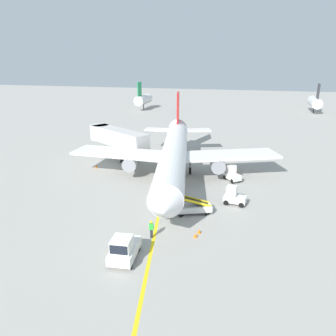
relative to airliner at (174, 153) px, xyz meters
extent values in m
plane|color=#9E9B93|center=(1.55, -10.94, -3.42)|extent=(300.00, 300.00, 0.00)
cube|color=yellow|center=(0.10, -5.94, -3.41)|extent=(15.40, 78.62, 0.01)
cylinder|color=white|center=(0.10, -0.54, 0.03)|extent=(8.90, 30.08, 3.30)
cone|color=white|center=(3.16, -16.44, 0.03)|extent=(3.63, 2.97, 3.23)
cone|color=white|center=(-2.99, 15.57, 0.43)|extent=(3.61, 3.34, 3.14)
cube|color=white|center=(7.17, 2.35, -0.37)|extent=(13.69, 9.11, 0.36)
cylinder|color=gray|center=(5.75, 1.06, -1.37)|extent=(2.47, 3.50, 1.90)
cube|color=white|center=(-7.54, -0.48, -0.37)|extent=(13.08, 4.65, 0.36)
cylinder|color=gray|center=(-5.74, -1.15, -1.37)|extent=(2.47, 3.50, 1.90)
cube|color=red|center=(-2.54, 13.21, 4.08)|extent=(1.03, 3.98, 5.20)
cube|color=white|center=(0.48, 13.39, 0.43)|extent=(5.63, 3.76, 0.24)
cube|color=white|center=(-5.41, 12.25, 0.43)|extent=(5.30, 2.46, 0.24)
cylinder|color=#4C4C51|center=(2.27, -11.83, -1.86)|extent=(0.20, 0.20, 3.12)
cylinder|color=black|center=(2.27, -11.83, -3.14)|extent=(0.45, 0.62, 0.56)
cylinder|color=#4C4C51|center=(1.89, 1.84, -1.86)|extent=(0.20, 0.20, 3.12)
cylinder|color=black|center=(1.89, 1.84, -2.94)|extent=(0.52, 1.01, 0.96)
cylinder|color=#4C4C51|center=(-2.44, 1.01, -1.86)|extent=(0.20, 0.20, 3.12)
cylinder|color=black|center=(-2.44, 1.01, -2.94)|extent=(0.52, 1.01, 0.96)
cube|color=black|center=(2.78, -14.48, 0.38)|extent=(2.94, 1.51, 0.60)
cube|color=beige|center=(-10.34, 5.93, 0.18)|extent=(11.57, 8.52, 2.50)
cylinder|color=beige|center=(-15.19, 8.93, 0.18)|extent=(3.20, 3.20, 2.50)
cylinder|color=#59595B|center=(-8.81, 4.98, -2.24)|extent=(0.56, 0.56, 2.35)
cube|color=#333338|center=(-8.81, 4.98, -3.17)|extent=(1.80, 1.40, 0.50)
cube|color=silver|center=(0.64, -19.34, -2.72)|extent=(2.22, 3.76, 0.80)
cube|color=silver|center=(0.70, -19.97, -1.77)|extent=(1.66, 1.75, 1.10)
cube|color=black|center=(0.77, -20.74, -1.77)|extent=(1.43, 0.21, 0.77)
cylinder|color=black|center=(1.56, -20.52, -3.12)|extent=(0.27, 0.62, 0.60)
cylinder|color=black|center=(-0.05, -20.67, -3.12)|extent=(0.27, 0.62, 0.60)
cylinder|color=black|center=(1.33, -18.01, -3.12)|extent=(0.27, 0.62, 0.60)
cylinder|color=black|center=(-0.27, -18.16, -3.12)|extent=(0.27, 0.62, 0.60)
cube|color=silver|center=(7.80, 0.66, -2.77)|extent=(2.53, 2.68, 0.70)
cube|color=silver|center=(7.54, 0.99, -1.87)|extent=(1.49, 1.50, 1.10)
cube|color=black|center=(7.21, 1.38, -1.87)|extent=(0.80, 0.68, 0.77)
cylinder|color=black|center=(6.84, 0.96, -3.12)|extent=(0.55, 0.60, 0.60)
cylinder|color=black|center=(7.69, 1.66, -3.12)|extent=(0.55, 0.60, 0.60)
cylinder|color=black|center=(7.91, -0.34, -3.12)|extent=(0.55, 0.60, 0.60)
cylinder|color=black|center=(8.77, 0.37, -3.12)|extent=(0.55, 0.60, 0.60)
cube|color=silver|center=(8.59, -6.70, -2.77)|extent=(2.55, 1.60, 0.70)
cube|color=silver|center=(8.17, -6.65, -1.87)|extent=(1.20, 1.17, 1.10)
cube|color=black|center=(7.66, -6.58, -1.87)|extent=(0.20, 0.98, 0.77)
cylinder|color=black|center=(7.68, -7.14, -3.12)|extent=(0.62, 0.29, 0.60)
cylinder|color=black|center=(7.82, -6.04, -3.12)|extent=(0.62, 0.29, 0.60)
cylinder|color=black|center=(9.35, -7.35, -3.12)|extent=(0.62, 0.29, 0.60)
cylinder|color=black|center=(9.49, -6.26, -3.12)|extent=(0.62, 0.29, 0.60)
cube|color=silver|center=(4.48, -10.01, -2.82)|extent=(4.09, 2.82, 0.60)
cylinder|color=black|center=(3.49, -11.10, -3.12)|extent=(0.64, 0.43, 0.60)
cylinder|color=black|center=(3.01, -9.92, -3.12)|extent=(0.64, 0.43, 0.60)
cylinder|color=black|center=(5.95, -10.10, -3.12)|extent=(0.64, 0.43, 0.60)
cylinder|color=black|center=(5.47, -8.92, -3.12)|extent=(0.64, 0.43, 0.60)
cube|color=black|center=(3.92, -10.23, -1.87)|extent=(4.97, 2.71, 1.76)
cube|color=yellow|center=(4.09, -10.65, -1.75)|extent=(4.68, 1.96, 1.84)
cube|color=yellow|center=(3.75, -9.82, -1.75)|extent=(4.68, 1.96, 1.84)
cylinder|color=#26262D|center=(1.78, -15.80, -2.99)|extent=(0.24, 0.24, 0.85)
cube|color=green|center=(1.78, -15.80, -2.29)|extent=(0.36, 0.22, 0.56)
sphere|color=#9E7051|center=(1.78, -15.80, -1.90)|extent=(0.20, 0.20, 0.20)
sphere|color=yellow|center=(1.78, -15.80, -1.84)|extent=(0.24, 0.24, 0.24)
cone|color=orange|center=(5.81, -13.92, -3.20)|extent=(0.36, 0.36, 0.44)
cone|color=orange|center=(5.60, -14.74, -3.20)|extent=(0.36, 0.36, 0.44)
cone|color=orange|center=(8.24, 3.68, -3.20)|extent=(0.36, 0.36, 0.44)
cone|color=orange|center=(-12.08, 0.94, -3.20)|extent=(0.36, 0.36, 0.44)
cylinder|color=silver|center=(-24.65, 59.63, -0.32)|extent=(3.00, 10.00, 3.00)
cylinder|color=#3F3F3F|center=(-24.65, 59.63, -2.62)|extent=(0.30, 0.30, 1.60)
cube|color=#198C4C|center=(-24.65, 56.13, 3.18)|extent=(0.24, 3.20, 4.40)
cylinder|color=silver|center=(27.67, 66.21, -0.32)|extent=(3.00, 10.00, 3.00)
cylinder|color=#3F3F3F|center=(27.67, 66.21, -2.62)|extent=(0.30, 0.30, 1.60)
cube|color=#333338|center=(27.67, 62.71, 3.18)|extent=(0.24, 3.20, 4.40)
camera|label=1|loc=(9.66, -40.01, 11.80)|focal=34.32mm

